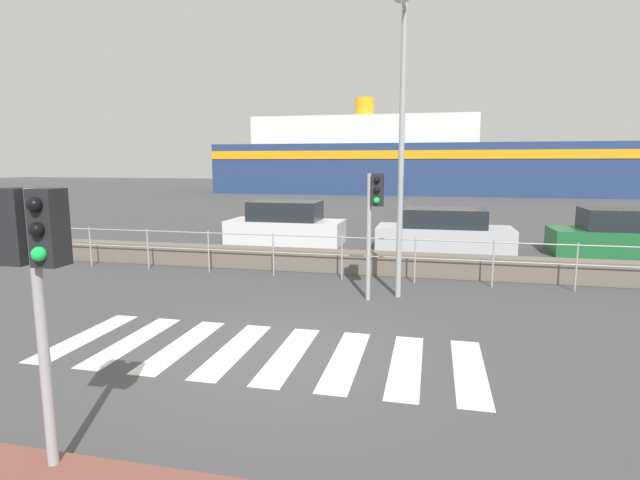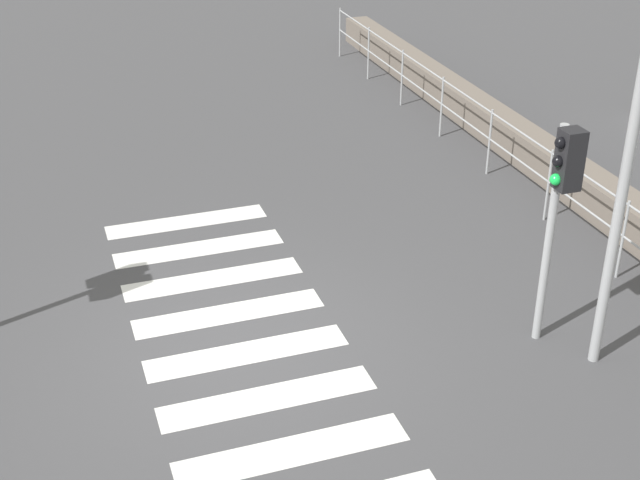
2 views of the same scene
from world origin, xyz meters
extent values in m
plane|color=#424244|center=(0.00, 0.00, 0.00)|extent=(160.00, 160.00, 0.00)
cube|color=silver|center=(-3.50, 0.00, 0.00)|extent=(0.45, 2.40, 0.01)
cube|color=silver|center=(-2.60, 0.00, 0.00)|extent=(0.45, 2.40, 0.01)
cube|color=silver|center=(-1.70, 0.00, 0.00)|extent=(0.45, 2.40, 0.01)
cube|color=silver|center=(-0.80, 0.00, 0.00)|extent=(0.45, 2.40, 0.01)
cube|color=silver|center=(0.10, 0.00, 0.00)|extent=(0.45, 2.40, 0.01)
cube|color=silver|center=(1.00, 0.00, 0.00)|extent=(0.45, 2.40, 0.01)
cube|color=silver|center=(1.90, 0.00, 0.00)|extent=(0.45, 2.40, 0.01)
cylinder|color=#9EA0A3|center=(0.00, 5.16, 1.08)|extent=(21.88, 0.03, 0.03)
cylinder|color=#9EA0A3|center=(0.00, 5.16, 0.63)|extent=(21.88, 0.03, 0.03)
cylinder|color=#9EA0A3|center=(-10.94, 5.16, 0.57)|extent=(0.04, 0.04, 1.14)
cylinder|color=#9EA0A3|center=(-9.12, 5.16, 0.57)|extent=(0.04, 0.04, 1.14)
cylinder|color=#9EA0A3|center=(-7.29, 5.16, 0.57)|extent=(0.04, 0.04, 1.14)
cylinder|color=#9EA0A3|center=(-5.47, 5.16, 0.57)|extent=(0.04, 0.04, 1.14)
cylinder|color=#9EA0A3|center=(-3.65, 5.16, 0.57)|extent=(0.04, 0.04, 1.14)
cylinder|color=#9EA0A3|center=(-1.82, 5.16, 0.57)|extent=(0.04, 0.04, 1.14)
cylinder|color=#9EA0A3|center=(0.00, 5.16, 0.57)|extent=(0.04, 0.04, 1.14)
cylinder|color=#9EA0A3|center=(0.90, 3.39, 1.36)|extent=(0.10, 0.10, 2.72)
cube|color=black|center=(1.07, 3.39, 2.38)|extent=(0.24, 0.24, 0.68)
sphere|color=black|center=(1.07, 3.25, 2.59)|extent=(0.13, 0.13, 0.13)
sphere|color=black|center=(1.07, 3.25, 2.38)|extent=(0.13, 0.13, 0.13)
sphere|color=#19D84C|center=(1.07, 3.25, 2.17)|extent=(0.13, 0.13, 0.13)
cylinder|color=#9EA0A3|center=(1.52, 3.78, 3.08)|extent=(0.12, 0.12, 6.16)
camera|label=1|loc=(2.20, -7.07, 2.95)|focal=28.00mm
camera|label=2|loc=(8.51, -1.95, 6.09)|focal=50.00mm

